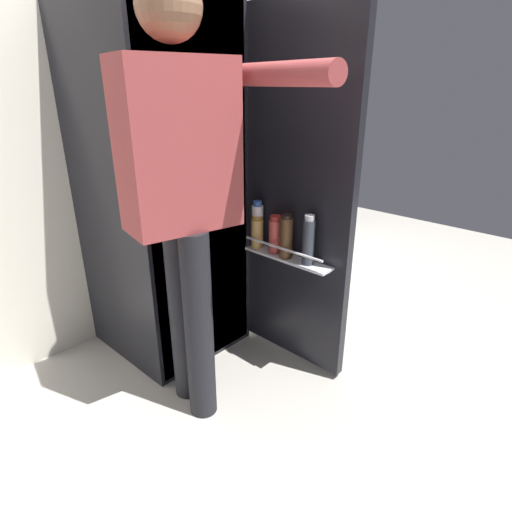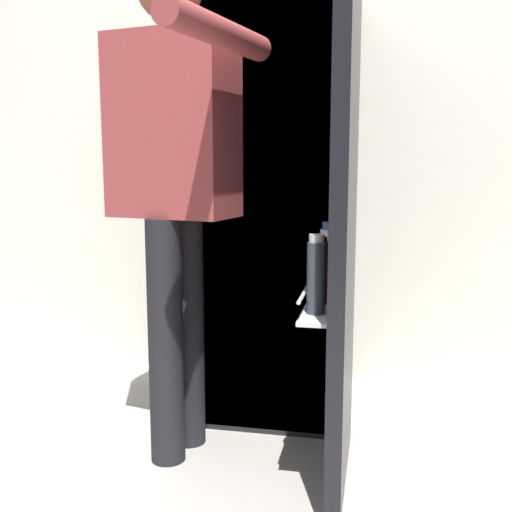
{
  "view_description": "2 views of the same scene",
  "coord_description": "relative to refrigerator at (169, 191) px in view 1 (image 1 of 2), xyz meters",
  "views": [
    {
      "loc": [
        -1.2,
        -1.19,
        1.37
      ],
      "look_at": [
        -0.01,
        -0.1,
        0.7
      ],
      "focal_mm": 29.28,
      "sensor_mm": 36.0,
      "label": 1
    },
    {
      "loc": [
        0.44,
        -1.91,
        1.05
      ],
      "look_at": [
        0.06,
        -0.08,
        0.75
      ],
      "focal_mm": 42.55,
      "sensor_mm": 36.0,
      "label": 2
    }
  ],
  "objects": [
    {
      "name": "kitchen_wall",
      "position": [
        -0.02,
        0.42,
        0.42
      ],
      "size": [
        4.4,
        0.1,
        2.59
      ],
      "primitive_type": "cube",
      "color": "silver",
      "rests_on": "ground_plane"
    },
    {
      "name": "person",
      "position": [
        -0.26,
        -0.47,
        0.16
      ],
      "size": [
        0.56,
        0.79,
        1.71
      ],
      "color": "black",
      "rests_on": "ground_plane"
    },
    {
      "name": "ground_plane",
      "position": [
        -0.02,
        -0.53,
        -0.87
      ],
      "size": [
        6.36,
        6.36,
        0.0
      ],
      "primitive_type": "plane",
      "color": "#B7B2A8"
    },
    {
      "name": "refrigerator",
      "position": [
        0.0,
        0.0,
        0.0
      ],
      "size": [
        0.67,
        1.25,
        1.74
      ],
      "color": "black",
      "rests_on": "ground_plane"
    }
  ]
}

